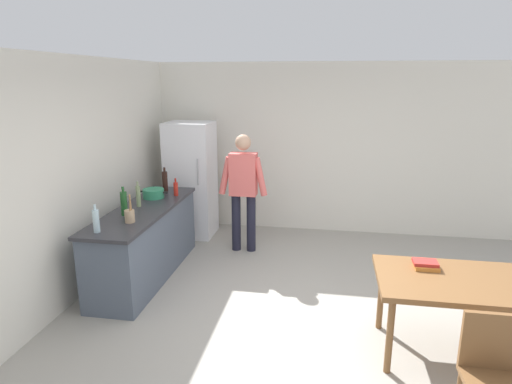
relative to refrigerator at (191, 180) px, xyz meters
name	(u,v)px	position (x,y,z in m)	size (l,w,h in m)	color
ground_plane	(299,323)	(1.90, -2.40, -0.90)	(14.00, 14.00, 0.00)	#9E998E
wall_back	(315,149)	(1.90, 0.60, 0.45)	(6.40, 0.12, 2.70)	silver
wall_left	(66,182)	(-0.70, -2.20, 0.45)	(0.12, 5.60, 2.70)	silver
kitchen_counter	(146,242)	(-0.10, -1.60, -0.45)	(0.64, 2.20, 0.90)	#4C5666
refrigerator	(191,180)	(0.00, 0.00, 0.00)	(0.70, 0.67, 1.80)	white
person	(243,185)	(0.95, -0.55, 0.08)	(0.70, 0.22, 1.70)	#1E1E2D
dining_table	(458,287)	(3.30, -2.70, -0.23)	(1.40, 0.90, 0.75)	brown
chair	(495,372)	(3.30, -3.67, -0.37)	(0.42, 0.42, 0.91)	brown
cooking_pot	(153,193)	(-0.16, -1.12, 0.06)	(0.40, 0.28, 0.12)	#2D845B
utensil_jar	(130,215)	(-0.02, -2.14, 0.08)	(0.11, 0.11, 0.32)	tan
bottle_wine_green	(124,203)	(-0.19, -1.90, 0.15)	(0.08, 0.08, 0.34)	#1E5123
bottle_sauce_red	(176,189)	(0.10, -0.96, 0.10)	(0.06, 0.06, 0.24)	#B22319
bottle_wine_dark	(165,181)	(-0.14, -0.75, 0.15)	(0.08, 0.08, 0.34)	black
bottle_vinegar_tall	(138,196)	(-0.18, -1.54, 0.14)	(0.06, 0.06, 0.32)	gray
bottle_water_clear	(96,221)	(-0.21, -2.50, 0.13)	(0.07, 0.07, 0.30)	silver
book_stack	(426,265)	(3.05, -2.51, -0.12)	(0.23, 0.18, 0.07)	orange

